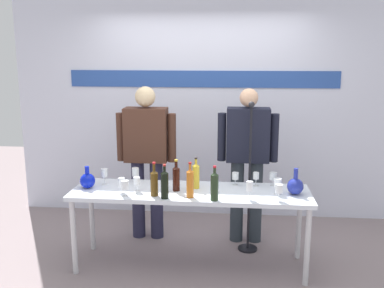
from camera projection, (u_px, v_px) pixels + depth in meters
ground_plane at (190, 265)px, 4.26m from camera, size 10.00×10.00×0.00m
back_wall at (202, 96)px, 5.38m from camera, size 4.65×0.11×3.00m
display_table at (190, 197)px, 4.11m from camera, size 2.23×0.62×0.76m
decanter_blue_left at (88, 180)px, 4.16m from camera, size 0.14×0.14×0.21m
decanter_blue_right at (295, 186)px, 3.98m from camera, size 0.15×0.15×0.25m
presenter_left at (146, 152)px, 4.72m from camera, size 0.65×0.22×1.68m
presenter_right at (247, 155)px, 4.62m from camera, size 0.63×0.22×1.66m
wine_bottle_0 at (165, 184)px, 3.86m from camera, size 0.07×0.07×0.31m
wine_bottle_1 at (190, 182)px, 3.88m from camera, size 0.07×0.07×0.32m
wine_bottle_2 at (215, 185)px, 3.80m from camera, size 0.07×0.07×0.31m
wine_bottle_3 at (176, 177)px, 4.07m from camera, size 0.07×0.07×0.30m
wine_bottle_4 at (196, 175)px, 4.15m from camera, size 0.07×0.07×0.30m
wine_bottle_5 at (154, 182)px, 3.93m from camera, size 0.07×0.07×0.31m
wine_glass_left_0 at (104, 173)px, 4.26m from camera, size 0.06×0.06×0.16m
wine_glass_left_1 at (135, 172)px, 4.35m from camera, size 0.07×0.07×0.14m
wine_glass_left_2 at (125, 185)px, 3.92m from camera, size 0.07×0.07×0.14m
wine_glass_left_3 at (137, 181)px, 4.06m from camera, size 0.06×0.06×0.14m
wine_glass_left_4 at (122, 183)px, 4.01m from camera, size 0.06×0.06×0.14m
wine_glass_right_0 at (235, 176)px, 4.25m from camera, size 0.06×0.06×0.13m
wine_glass_right_1 at (256, 176)px, 4.22m from camera, size 0.06×0.06×0.14m
wine_glass_right_2 at (273, 176)px, 4.23m from camera, size 0.07×0.07×0.13m
wine_glass_right_3 at (279, 189)px, 3.80m from camera, size 0.07×0.07×0.15m
wine_glass_right_4 at (250, 187)px, 3.83m from camera, size 0.06×0.06×0.17m
wine_glass_right_5 at (278, 183)px, 3.97m from camera, size 0.07×0.07×0.15m
microphone_stand at (249, 202)px, 4.49m from camera, size 0.20×0.20×1.56m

